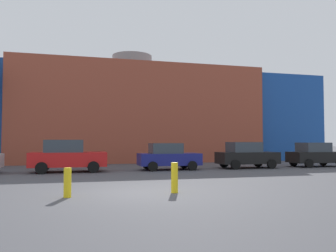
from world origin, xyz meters
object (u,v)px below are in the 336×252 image
Objects in this scene: parked_car_1 at (67,156)px; parked_car_4 at (316,155)px; parked_car_3 at (246,155)px; bollard_yellow_1 at (175,178)px; parked_car_2 at (168,157)px; bollard_yellow_0 at (67,183)px.

parked_car_1 reaches higher than parked_car_4.
bollard_yellow_1 is (-7.73, -9.48, -0.34)m from parked_car_3.
parked_car_4 is at bearing -0.00° from parked_car_3.
parked_car_1 is 1.08× the size of parked_car_3.
parked_car_4 is at bearing 0.00° from parked_car_1.
parked_car_2 is at bearing -0.00° from parked_car_1.
bollard_yellow_0 is (-11.32, -9.54, -0.39)m from parked_car_3.
parked_car_4 is at bearing 35.78° from bollard_yellow_1.
parked_car_3 is at bearing 0.00° from parked_car_1.
bollard_yellow_1 is at bearing -103.66° from parked_car_2.
parked_car_1 reaches higher than parked_car_2.
parked_car_4 is at bearing 29.68° from bollard_yellow_0.
parked_car_4 is 4.17× the size of bollard_yellow_0.
parked_car_4 is 3.74× the size of bollard_yellow_1.
bollard_yellow_0 is at bearing -139.88° from parked_car_3.
parked_car_2 is at bearing -180.00° from parked_car_3.
parked_car_3 reaches higher than parked_car_4.
parked_car_4 is 16.21m from bollard_yellow_1.
bollard_yellow_0 is 3.59m from bollard_yellow_1.
bollard_yellow_1 is (3.82, -9.48, -0.41)m from parked_car_1.
bollard_yellow_0 is 0.90× the size of bollard_yellow_1.
parked_car_4 is at bearing 0.00° from parked_car_2.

